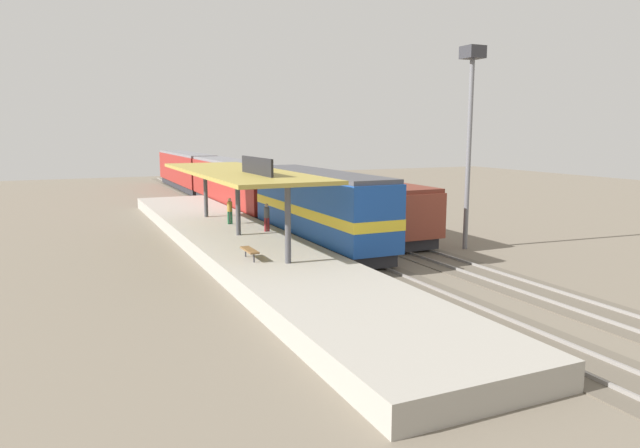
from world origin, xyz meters
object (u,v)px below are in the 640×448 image
Objects in this scene: passenger_carriage_rear at (186,170)px; person_waiting at (267,216)px; light_mast at (471,105)px; locomotive at (319,208)px; passenger_carriage_front at (234,184)px; platform_bench at (250,250)px; freight_car at (373,208)px; person_walking at (230,210)px.

person_waiting is (-2.67, -37.02, -0.46)m from passenger_carriage_rear.
person_waiting is (-10.47, 5.72, -6.54)m from light_mast.
locomotive is 0.72× the size of passenger_carriage_front.
locomotive is at bearing -33.76° from person_waiting.
passenger_carriage_front reaches higher than platform_bench.
passenger_carriage_front is at bearing 109.57° from light_mast.
passenger_carriage_front reaches higher than freight_car.
passenger_carriage_rear is 33.59m from person_walking.
freight_car is at bearing 18.97° from locomotive.
light_mast is at bearing -28.66° from person_waiting.
light_mast is at bearing -26.78° from locomotive.
passenger_carriage_front reaches higher than person_walking.
light_mast is (3.20, -5.52, 6.43)m from freight_car.
platform_bench is at bearing -115.31° from person_waiting.
passenger_carriage_rear reaches higher than platform_bench.
person_waiting is at bearing -94.12° from passenger_carriage_rear.
light_mast is (13.80, 1.33, 7.05)m from platform_bench.
passenger_carriage_rear is (0.00, 38.80, -0.10)m from locomotive.
passenger_carriage_front is at bearing 80.66° from person_waiting.
person_waiting is at bearing -70.78° from person_walking.
passenger_carriage_rear is at bearing 82.25° from platform_bench.
locomotive is 18.00m from passenger_carriage_front.
locomotive is 1.23× the size of light_mast.
freight_car is at bearing -24.36° from person_walking.
person_walking reaches higher than platform_bench.
freight_car is at bearing 32.86° from platform_bench.
passenger_carriage_front is 13.16m from person_walking.
passenger_carriage_rear is at bearing 90.00° from locomotive.
locomotive reaches higher than passenger_carriage_front.
passenger_carriage_rear is (6.00, 44.07, 0.97)m from platform_bench.
freight_car reaches higher than platform_bench.
locomotive is at bearing 153.22° from light_mast.
person_waiting is (-7.27, 0.20, -0.12)m from freight_car.
light_mast reaches higher than platform_bench.
person_walking is (-3.94, -12.55, -0.46)m from passenger_carriage_front.
freight_car reaches higher than person_walking.
person_walking is at bearing -107.45° from passenger_carriage_front.
locomotive is 1.20× the size of freight_car.
locomotive is at bearing 41.27° from platform_bench.
passenger_carriage_front is 16.44m from person_waiting.
light_mast is (7.80, -3.94, 5.99)m from locomotive.
freight_car is (10.60, 6.85, 0.63)m from platform_bench.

